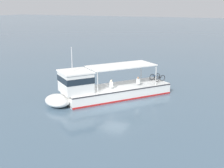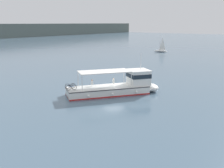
% 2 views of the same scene
% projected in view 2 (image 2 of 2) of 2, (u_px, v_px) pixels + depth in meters
% --- Properties ---
extents(ground_plane, '(400.00, 400.00, 0.00)m').
position_uv_depth(ground_plane, '(113.00, 91.00, 37.03)').
color(ground_plane, slate).
extents(ferry_main, '(12.16, 9.87, 5.32)m').
position_uv_depth(ferry_main, '(119.00, 86.00, 35.63)').
color(ferry_main, white).
rests_on(ferry_main, ground).
extents(sailboat_far_left, '(1.58, 4.85, 5.40)m').
position_uv_depth(sailboat_far_left, '(161.00, 50.00, 86.90)').
color(sailboat_far_left, white).
rests_on(sailboat_far_left, ground).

